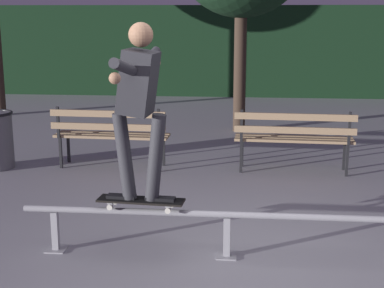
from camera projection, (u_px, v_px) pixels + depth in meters
ground_plane at (225, 270)px, 4.94m from camera, size 90.00×90.00×0.00m
hedge_backdrop at (240, 50)px, 15.02m from camera, size 24.00×1.20×2.29m
grind_rail at (227, 222)px, 5.13m from camera, size 3.71×0.18×0.43m
skateboard at (141, 201)px, 5.16m from camera, size 0.79×0.26×0.09m
skateboarder at (139, 97)px, 4.95m from camera, size 0.63×1.41×1.56m
park_bench_leftmost at (110, 131)px, 7.98m from camera, size 1.62×0.48×0.88m
park_bench_left_center at (294, 134)px, 7.76m from camera, size 1.62×0.48×0.88m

